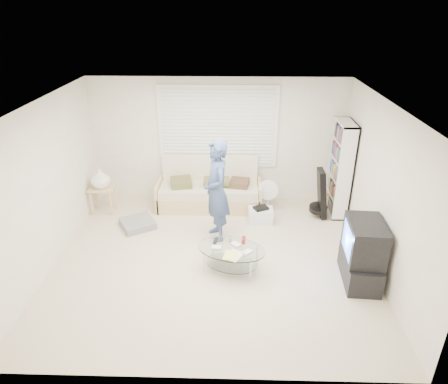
{
  "coord_description": "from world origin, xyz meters",
  "views": [
    {
      "loc": [
        0.33,
        -5.32,
        3.78
      ],
      "look_at": [
        0.17,
        0.3,
        1.06
      ],
      "focal_mm": 32.0,
      "sensor_mm": 36.0,
      "label": 1
    }
  ],
  "objects_px": {
    "tv_unit": "(362,253)",
    "coffee_table": "(231,253)",
    "bookshelf": "(340,169)",
    "futon_sofa": "(209,191)"
  },
  "relations": [
    {
      "from": "coffee_table",
      "to": "tv_unit",
      "type": "bearing_deg",
      "value": -5.69
    },
    {
      "from": "tv_unit",
      "to": "coffee_table",
      "type": "distance_m",
      "value": 1.92
    },
    {
      "from": "coffee_table",
      "to": "bookshelf",
      "type": "bearing_deg",
      "value": 43.99
    },
    {
      "from": "tv_unit",
      "to": "coffee_table",
      "type": "height_order",
      "value": "tv_unit"
    },
    {
      "from": "bookshelf",
      "to": "tv_unit",
      "type": "relative_size",
      "value": 1.87
    },
    {
      "from": "bookshelf",
      "to": "coffee_table",
      "type": "relative_size",
      "value": 1.53
    },
    {
      "from": "bookshelf",
      "to": "tv_unit",
      "type": "distance_m",
      "value": 2.19
    },
    {
      "from": "futon_sofa",
      "to": "bookshelf",
      "type": "bearing_deg",
      "value": -4.16
    },
    {
      "from": "tv_unit",
      "to": "futon_sofa",
      "type": "bearing_deg",
      "value": 135.46
    },
    {
      "from": "futon_sofa",
      "to": "bookshelf",
      "type": "height_order",
      "value": "bookshelf"
    }
  ]
}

